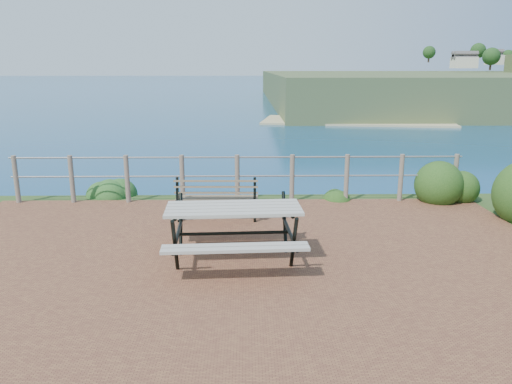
# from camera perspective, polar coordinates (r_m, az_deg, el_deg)

# --- Properties ---
(ground) EXTENTS (10.00, 7.00, 0.12)m
(ground) POSITION_cam_1_polar(r_m,az_deg,el_deg) (7.40, -2.59, -8.07)
(ground) COLOR brown
(ground) RESTS_ON ground
(ocean) EXTENTS (1200.00, 1200.00, 0.00)m
(ocean) POSITION_cam_1_polar(r_m,az_deg,el_deg) (206.87, -1.13, 13.41)
(ocean) COLOR #12516E
(ocean) RESTS_ON ground
(safety_railing) EXTENTS (9.40, 0.10, 1.00)m
(safety_railing) POSITION_cam_1_polar(r_m,az_deg,el_deg) (10.44, -2.15, 1.85)
(safety_railing) COLOR #6B5B4C
(safety_railing) RESTS_ON ground
(picnic_table) EXTENTS (1.98, 1.68, 0.82)m
(picnic_table) POSITION_cam_1_polar(r_m,az_deg,el_deg) (7.27, -2.55, -4.11)
(picnic_table) COLOR #9E998E
(picnic_table) RESTS_ON ground
(park_bench) EXTENTS (1.52, 0.41, 0.85)m
(park_bench) POSITION_cam_1_polar(r_m,az_deg,el_deg) (9.22, -4.48, 0.08)
(park_bench) COLOR brown
(park_bench) RESTS_ON ground
(shrub_right_edge) EXTENTS (1.04, 1.04, 1.49)m
(shrub_right_edge) POSITION_cam_1_polar(r_m,az_deg,el_deg) (11.67, 20.35, -0.61)
(shrub_right_edge) COLOR #173D12
(shrub_right_edge) RESTS_ON ground
(shrub_lip_west) EXTENTS (0.82, 0.82, 0.57)m
(shrub_lip_west) POSITION_cam_1_polar(r_m,az_deg,el_deg) (11.48, -16.52, -0.54)
(shrub_lip_west) COLOR #284F1D
(shrub_lip_west) RESTS_ON ground
(shrub_lip_east) EXTENTS (0.69, 0.69, 0.40)m
(shrub_lip_east) POSITION_cam_1_polar(r_m,az_deg,el_deg) (11.07, 8.72, -0.64)
(shrub_lip_east) COLOR #173D12
(shrub_lip_east) RESTS_ON ground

